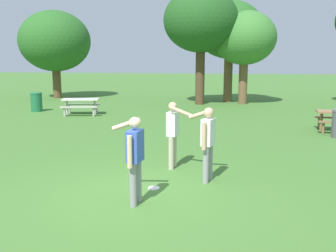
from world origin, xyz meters
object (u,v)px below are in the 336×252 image
object	(u,v)px
person_bystander	(208,139)
picnic_table_far	(81,103)
person_thrower	(134,154)
tree_broad_center	(201,21)
person_catcher	(173,130)
frisbee	(154,188)
trash_can_further_along	(36,102)
tree_tall_left	(55,41)
tree_far_right	(229,30)
tree_slender_mid	(245,38)

from	to	relation	value
person_bystander	picnic_table_far	size ratio (longest dim) A/B	0.83
person_thrower	tree_broad_center	distance (m)	16.20
person_catcher	person_bystander	distance (m)	1.28
frisbee	trash_can_further_along	distance (m)	13.31
tree_tall_left	tree_far_right	world-z (taller)	tree_far_right
person_catcher	tree_far_right	size ratio (longest dim) A/B	0.27
trash_can_further_along	tree_slender_mid	xyz separation A→B (m)	(10.40, 5.05, 3.30)
tree_tall_left	tree_broad_center	bearing A→B (deg)	-11.67
tree_tall_left	person_thrower	bearing A→B (deg)	-60.88
tree_broad_center	tree_slender_mid	world-z (taller)	tree_broad_center
person_bystander	tree_far_right	xyz separation A→B (m)	(0.28, 15.69, 3.35)
person_thrower	picnic_table_far	size ratio (longest dim) A/B	0.83
frisbee	person_thrower	bearing A→B (deg)	-101.41
frisbee	person_bystander	bearing A→B (deg)	32.43
frisbee	tree_broad_center	xyz separation A→B (m)	(-0.26, 14.88, 4.72)
person_bystander	tree_tall_left	world-z (taller)	tree_tall_left
person_catcher	tree_broad_center	world-z (taller)	tree_broad_center
person_catcher	frisbee	distance (m)	1.86
frisbee	tree_tall_left	world-z (taller)	tree_tall_left
frisbee	tree_slender_mid	world-z (taller)	tree_slender_mid
person_thrower	trash_can_further_along	bearing A→B (deg)	125.16
person_catcher	frisbee	bearing A→B (deg)	-96.00
person_thrower	tree_broad_center	xyz separation A→B (m)	(-0.08, 15.76, 3.77)
person_catcher	trash_can_further_along	size ratio (longest dim) A/B	1.71
picnic_table_far	tree_slender_mid	size ratio (longest dim) A/B	0.37
tree_broad_center	picnic_table_far	bearing A→B (deg)	-135.71
person_catcher	tree_broad_center	bearing A→B (deg)	91.84
person_catcher	frisbee	world-z (taller)	person_catcher
tree_tall_left	person_bystander	bearing A→B (deg)	-55.54
tree_broad_center	person_bystander	bearing A→B (deg)	-84.70
person_bystander	tree_broad_center	distance (m)	14.76
person_thrower	trash_can_further_along	distance (m)	13.91
tree_broad_center	tree_tall_left	bearing A→B (deg)	168.33
tree_tall_left	tree_slender_mid	distance (m)	12.39
tree_broad_center	tree_far_right	distance (m)	2.22
person_thrower	tree_far_right	bearing A→B (deg)	84.98
person_thrower	person_bystander	size ratio (longest dim) A/B	1.00
person_bystander	tree_broad_center	bearing A→B (deg)	95.30
tree_tall_left	tree_far_right	bearing A→B (deg)	-2.73
person_bystander	trash_can_further_along	world-z (taller)	person_bystander
person_bystander	person_catcher	bearing A→B (deg)	134.32
tree_tall_left	tree_slender_mid	bearing A→B (deg)	-6.38
person_thrower	tree_tall_left	bearing A→B (deg)	119.12
person_bystander	tree_broad_center	xyz separation A→B (m)	(-1.32, 14.21, 3.77)
person_catcher	trash_can_further_along	xyz separation A→B (m)	(-8.35, 8.90, -0.48)
frisbee	picnic_table_far	size ratio (longest dim) A/B	0.12
person_bystander	tree_slender_mid	world-z (taller)	tree_slender_mid
tree_far_right	picnic_table_far	bearing A→B (deg)	-136.03
frisbee	trash_can_further_along	xyz separation A→B (m)	(-8.18, 10.49, 0.47)
person_bystander	frisbee	size ratio (longest dim) A/B	6.75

